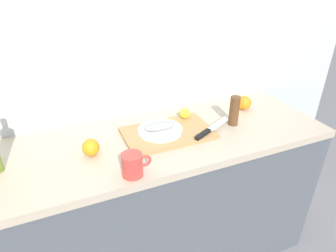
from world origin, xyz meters
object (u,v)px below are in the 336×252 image
object	(u,v)px
cutting_board	(168,133)
pepper_mill	(234,111)
fish_fillet	(160,126)
chef_knife	(209,130)
coffee_mug_0	(133,165)
orange_0	(244,103)
lemon_0	(185,113)
white_plate	(160,130)

from	to	relation	value
cutting_board	pepper_mill	size ratio (longest dim) A/B	2.77
fish_fillet	chef_knife	xyz separation A→B (m)	(0.23, -0.10, -0.02)
coffee_mug_0	pepper_mill	xyz separation A→B (m)	(0.63, 0.21, 0.03)
pepper_mill	orange_0	bearing A→B (deg)	38.82
lemon_0	orange_0	bearing A→B (deg)	0.02
lemon_0	white_plate	bearing A→B (deg)	-155.10
white_plate	chef_knife	distance (m)	0.25
white_plate	coffee_mug_0	world-z (taller)	coffee_mug_0
coffee_mug_0	pepper_mill	distance (m)	0.66
coffee_mug_0	orange_0	world-z (taller)	coffee_mug_0
chef_knife	orange_0	size ratio (longest dim) A/B	3.24
cutting_board	chef_knife	xyz separation A→B (m)	(0.19, -0.09, 0.02)
cutting_board	white_plate	xyz separation A→B (m)	(-0.04, 0.01, 0.02)
fish_fillet	coffee_mug_0	size ratio (longest dim) A/B	1.34
cutting_board	pepper_mill	world-z (taller)	pepper_mill
cutting_board	orange_0	distance (m)	0.55
pepper_mill	cutting_board	bearing A→B (deg)	174.30
fish_fillet	chef_knife	bearing A→B (deg)	-24.01
cutting_board	pepper_mill	distance (m)	0.38
cutting_board	fish_fillet	xyz separation A→B (m)	(-0.04, 0.01, 0.04)
white_plate	coffee_mug_0	xyz separation A→B (m)	(-0.22, -0.26, 0.02)
fish_fillet	orange_0	distance (m)	0.58
white_plate	pepper_mill	distance (m)	0.41
white_plate	lemon_0	xyz separation A→B (m)	(0.18, 0.08, 0.02)
orange_0	chef_knife	bearing A→B (deg)	-151.96
coffee_mug_0	orange_0	distance (m)	0.87
coffee_mug_0	chef_knife	bearing A→B (deg)	19.39
cutting_board	fish_fillet	size ratio (longest dim) A/B	2.64
lemon_0	pepper_mill	xyz separation A→B (m)	(0.23, -0.13, 0.03)
chef_knife	lemon_0	size ratio (longest dim) A/B	4.72
white_plate	fish_fillet	distance (m)	0.03
chef_knife	lemon_0	xyz separation A→B (m)	(-0.05, 0.19, 0.02)
white_plate	cutting_board	bearing A→B (deg)	-19.37
lemon_0	chef_knife	bearing A→B (deg)	-76.33
coffee_mug_0	cutting_board	bearing A→B (deg)	43.33
coffee_mug_0	orange_0	bearing A→B (deg)	23.32
fish_fillet	pepper_mill	size ratio (longest dim) A/B	1.05
white_plate	fish_fillet	xyz separation A→B (m)	(0.00, 0.00, 0.03)
cutting_board	fish_fillet	distance (m)	0.06
lemon_0	orange_0	xyz separation A→B (m)	(0.39, 0.00, -0.01)
lemon_0	pepper_mill	distance (m)	0.26
cutting_board	fish_fillet	bearing A→B (deg)	160.63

